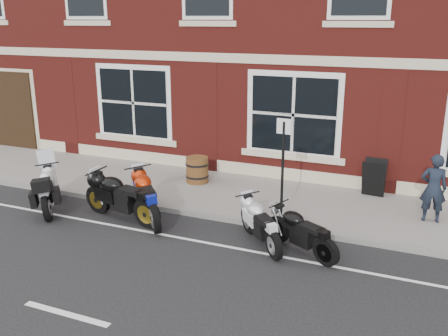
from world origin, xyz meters
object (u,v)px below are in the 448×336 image
(pedestrian_left, at_px, (433,188))
(moto_sport_silver, at_px, (261,222))
(moto_sport_black, at_px, (121,195))
(moto_sport_red, at_px, (149,195))
(parking_sign, at_px, (283,163))
(moto_naked_black, at_px, (301,230))
(a_board_sign, at_px, (374,178))
(moto_touring_silver, at_px, (51,187))
(barrel_planter, at_px, (197,170))

(pedestrian_left, bearing_deg, moto_sport_silver, 30.21)
(moto_sport_black, bearing_deg, moto_sport_silver, -78.06)
(moto_sport_red, relative_size, parking_sign, 0.76)
(moto_sport_black, xyz_separation_m, moto_naked_black, (4.20, -0.06, -0.10))
(moto_sport_silver, height_order, a_board_sign, a_board_sign)
(moto_sport_black, xyz_separation_m, moto_sport_silver, (3.37, 0.01, -0.09))
(moto_touring_silver, relative_size, pedestrian_left, 1.12)
(moto_touring_silver, distance_m, parking_sign, 5.61)
(moto_touring_silver, xyz_separation_m, moto_sport_silver, (5.31, 0.10, -0.05))
(moto_touring_silver, height_order, barrel_planter, moto_touring_silver)
(moto_sport_black, height_order, parking_sign, parking_sign)
(moto_sport_silver, xyz_separation_m, barrel_planter, (-2.80, 2.79, -0.02))
(pedestrian_left, bearing_deg, moto_sport_black, 13.37)
(barrel_planter, xyz_separation_m, parking_sign, (2.92, -1.76, 0.98))
(moto_sport_silver, distance_m, pedestrian_left, 3.94)
(pedestrian_left, bearing_deg, parking_sign, 16.96)
(moto_touring_silver, xyz_separation_m, moto_sport_red, (2.50, 0.37, 0.04))
(moto_naked_black, bearing_deg, moto_sport_silver, 114.18)
(moto_sport_red, distance_m, a_board_sign, 5.65)
(barrel_planter, bearing_deg, moto_sport_red, -90.01)
(moto_naked_black, xyz_separation_m, barrel_planter, (-3.64, 2.86, -0.01))
(moto_touring_silver, distance_m, moto_sport_black, 1.94)
(moto_sport_silver, xyz_separation_m, parking_sign, (0.11, 1.03, 0.96))
(moto_sport_black, bearing_deg, parking_sign, -61.61)
(moto_touring_silver, height_order, a_board_sign, moto_touring_silver)
(moto_sport_silver, height_order, barrel_planter, moto_sport_silver)
(moto_touring_silver, relative_size, moto_naked_black, 1.02)
(pedestrian_left, relative_size, parking_sign, 0.67)
(barrel_planter, bearing_deg, moto_sport_silver, -44.83)
(moto_naked_black, height_order, a_board_sign, a_board_sign)
(moto_sport_red, distance_m, moto_naked_black, 3.65)
(a_board_sign, relative_size, parking_sign, 0.40)
(moto_sport_silver, bearing_deg, moto_sport_red, 132.57)
(moto_sport_black, distance_m, moto_sport_silver, 3.37)
(moto_naked_black, xyz_separation_m, a_board_sign, (0.93, 3.67, 0.10))
(parking_sign, bearing_deg, a_board_sign, 63.39)
(barrel_planter, bearing_deg, pedestrian_left, -4.25)
(moto_sport_silver, bearing_deg, moto_touring_silver, 139.09)
(moto_sport_red, bearing_deg, moto_sport_black, 163.77)
(pedestrian_left, height_order, parking_sign, parking_sign)
(pedestrian_left, distance_m, barrel_planter, 5.98)
(moto_sport_black, height_order, a_board_sign, a_board_sign)
(moto_sport_silver, distance_m, a_board_sign, 4.01)
(parking_sign, bearing_deg, moto_sport_black, -157.34)
(moto_sport_black, relative_size, barrel_planter, 3.16)
(moto_sport_silver, relative_size, moto_naked_black, 0.88)
(moto_naked_black, relative_size, barrel_planter, 2.38)
(moto_sport_silver, bearing_deg, pedestrian_left, -5.31)
(moto_sport_red, distance_m, moto_sport_silver, 2.82)
(moto_naked_black, bearing_deg, a_board_sign, 14.72)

